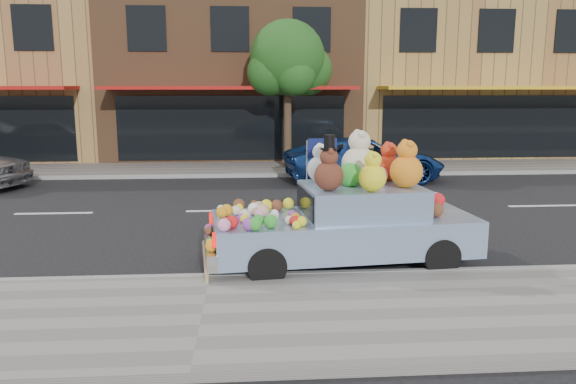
{
  "coord_description": "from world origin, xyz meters",
  "views": [
    {
      "loc": [
        0.63,
        -13.29,
        2.99
      ],
      "look_at": [
        1.26,
        -4.21,
        1.25
      ],
      "focal_mm": 35.0,
      "sensor_mm": 36.0,
      "label": 1
    }
  ],
  "objects": [
    {
      "name": "storefront_mid",
      "position": [
        0.0,
        11.97,
        3.64
      ],
      "size": [
        10.0,
        9.8,
        7.3
      ],
      "color": "brown",
      "rests_on": "ground"
    },
    {
      "name": "car_blue",
      "position": [
        4.25,
        3.96,
        0.69
      ],
      "size": [
        5.2,
        2.84,
        1.38
      ],
      "primitive_type": "imported",
      "rotation": [
        0.0,
        0.0,
        1.68
      ],
      "color": "navy",
      "rests_on": "ground"
    },
    {
      "name": "near_kerb",
      "position": [
        0.0,
        -5.0,
        0.07
      ],
      "size": [
        60.0,
        0.12,
        0.13
      ],
      "primitive_type": "cube",
      "color": "gray",
      "rests_on": "ground"
    },
    {
      "name": "far_sidewalk",
      "position": [
        0.0,
        6.5,
        0.06
      ],
      "size": [
        60.0,
        3.0,
        0.12
      ],
      "primitive_type": "cube",
      "color": "gray",
      "rests_on": "ground"
    },
    {
      "name": "art_car",
      "position": [
        2.23,
        -4.27,
        0.82
      ],
      "size": [
        4.63,
        2.17,
        2.24
      ],
      "rotation": [
        0.0,
        0.0,
        0.1
      ],
      "color": "black",
      "rests_on": "ground"
    },
    {
      "name": "far_kerb",
      "position": [
        0.0,
        5.0,
        0.07
      ],
      "size": [
        60.0,
        0.12,
        0.13
      ],
      "primitive_type": "cube",
      "color": "gray",
      "rests_on": "ground"
    },
    {
      "name": "ground",
      "position": [
        0.0,
        0.0,
        0.0
      ],
      "size": [
        120.0,
        120.0,
        0.0
      ],
      "primitive_type": "plane",
      "color": "black",
      "rests_on": "ground"
    },
    {
      "name": "near_sidewalk",
      "position": [
        0.0,
        -6.5,
        0.06
      ],
      "size": [
        60.0,
        3.0,
        0.12
      ],
      "primitive_type": "cube",
      "color": "gray",
      "rests_on": "ground"
    },
    {
      "name": "storefront_right",
      "position": [
        10.0,
        11.97,
        3.64
      ],
      "size": [
        10.0,
        9.8,
        7.3
      ],
      "color": "#9F7D43",
      "rests_on": "ground"
    },
    {
      "name": "street_tree",
      "position": [
        2.03,
        6.55,
        3.69
      ],
      "size": [
        3.0,
        2.7,
        5.22
      ],
      "color": "#38281C",
      "rests_on": "ground"
    }
  ]
}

